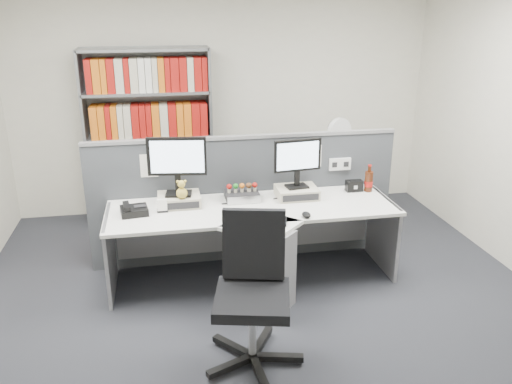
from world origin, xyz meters
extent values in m
plane|color=#303238|center=(0.00, 0.00, 0.00)|extent=(5.50, 5.50, 0.00)
cube|color=silver|center=(0.00, 2.75, 1.35)|extent=(5.00, 0.04, 2.70)
cube|color=#404449|center=(0.00, 1.25, 0.62)|extent=(3.00, 0.05, 1.25)
cube|color=gray|center=(0.00, 1.25, 1.26)|extent=(3.00, 0.07, 0.03)
cube|color=white|center=(0.95, 1.22, 0.95)|extent=(0.22, 0.04, 0.12)
cube|color=white|center=(-0.90, 1.22, 1.05)|extent=(0.16, 0.00, 0.22)
cube|color=white|center=(-0.50, 1.22, 1.05)|extent=(0.16, 0.00, 0.22)
cube|color=white|center=(0.70, 1.22, 1.05)|extent=(0.16, 0.00, 0.22)
cube|color=white|center=(0.00, 0.82, 0.70)|extent=(2.60, 0.80, 0.03)
cube|color=white|center=(0.00, 0.42, 0.70)|extent=(0.74, 0.74, 0.03)
cube|color=gray|center=(0.00, 0.30, 0.34)|extent=(0.57, 0.57, 0.69)
cube|color=gray|center=(-1.28, 0.82, 0.36)|extent=(0.03, 0.70, 0.72)
cube|color=gray|center=(1.28, 0.82, 0.36)|extent=(0.03, 0.70, 0.72)
cube|color=gray|center=(0.00, 1.18, 0.35)|extent=(2.50, 0.02, 0.45)
cube|color=beige|center=(-0.65, 0.98, 0.77)|extent=(0.38, 0.30, 0.10)
cube|color=black|center=(-0.65, 0.83, 0.77)|extent=(0.34, 0.01, 0.06)
cube|color=beige|center=(0.45, 0.98, 0.77)|extent=(0.38, 0.30, 0.10)
cube|color=black|center=(0.45, 0.83, 0.77)|extent=(0.34, 0.01, 0.06)
cube|color=black|center=(-0.65, 0.98, 0.83)|extent=(0.25, 0.20, 0.02)
cube|color=black|center=(-0.65, 0.98, 0.92)|extent=(0.06, 0.04, 0.19)
cube|color=black|center=(-0.65, 0.98, 1.18)|extent=(0.52, 0.11, 0.34)
cube|color=#CDE3FE|center=(-0.65, 0.96, 1.18)|extent=(0.46, 0.07, 0.29)
cube|color=black|center=(0.45, 0.98, 0.83)|extent=(0.21, 0.17, 0.02)
cube|color=black|center=(0.45, 0.98, 0.91)|extent=(0.05, 0.03, 0.16)
cube|color=black|center=(0.45, 0.98, 1.13)|extent=(0.45, 0.09, 0.30)
cube|color=#CDE3FE|center=(0.45, 0.96, 1.13)|extent=(0.40, 0.05, 0.25)
cube|color=black|center=(-0.07, 1.02, 0.76)|extent=(0.30, 0.27, 0.08)
cube|color=silver|center=(-0.07, 0.89, 0.76)|extent=(0.30, 0.01, 0.07)
cylinder|color=beige|center=(-0.19, 1.00, 0.82)|extent=(0.03, 0.03, 0.03)
sphere|color=#A5140F|center=(-0.19, 1.00, 0.86)|extent=(0.05, 0.05, 0.05)
cylinder|color=beige|center=(-0.13, 1.00, 0.82)|extent=(0.03, 0.03, 0.03)
sphere|color=#19721E|center=(-0.13, 1.00, 0.86)|extent=(0.05, 0.05, 0.05)
cylinder|color=beige|center=(-0.07, 1.00, 0.82)|extent=(0.03, 0.03, 0.03)
sphere|color=orange|center=(-0.07, 1.00, 0.86)|extent=(0.05, 0.05, 0.05)
cylinder|color=beige|center=(-0.01, 1.00, 0.82)|extent=(0.03, 0.03, 0.03)
sphere|color=#593319|center=(-0.01, 1.00, 0.86)|extent=(0.05, 0.05, 0.05)
cylinder|color=beige|center=(0.05, 1.00, 0.82)|extent=(0.03, 0.03, 0.03)
sphere|color=#A5140F|center=(0.05, 1.00, 0.86)|extent=(0.05, 0.05, 0.05)
cylinder|color=beige|center=(0.00, 1.00, 0.82)|extent=(0.03, 0.03, 0.03)
sphere|color=#593319|center=(0.00, 1.00, 0.86)|extent=(0.05, 0.05, 0.05)
cube|color=black|center=(-0.02, 0.46, 0.73)|extent=(0.50, 0.29, 0.03)
cube|color=black|center=(-0.02, 0.46, 0.75)|extent=(0.44, 0.22, 0.01)
ellipsoid|color=black|center=(0.41, 0.49, 0.74)|extent=(0.07, 0.12, 0.04)
cube|color=black|center=(-1.04, 0.83, 0.75)|extent=(0.25, 0.24, 0.06)
cube|color=black|center=(-1.10, 0.82, 0.80)|extent=(0.08, 0.19, 0.04)
cube|color=black|center=(-0.99, 0.84, 0.79)|extent=(0.11, 0.08, 0.01)
cube|color=black|center=(-0.80, 0.84, 0.73)|extent=(0.10, 0.06, 0.02)
cube|color=white|center=(-0.80, 0.82, 0.79)|extent=(0.09, 0.03, 0.10)
cube|color=white|center=(-0.80, 0.86, 0.79)|extent=(0.09, 0.03, 0.10)
sphere|color=gold|center=(-0.62, 0.88, 0.87)|extent=(0.10, 0.10, 0.10)
sphere|color=gold|center=(-0.62, 0.88, 0.95)|extent=(0.07, 0.07, 0.07)
sphere|color=gold|center=(-0.66, 0.88, 0.98)|extent=(0.03, 0.03, 0.03)
sphere|color=gold|center=(-0.59, 0.88, 0.98)|extent=(0.03, 0.03, 0.03)
cube|color=black|center=(1.05, 1.05, 0.77)|extent=(0.16, 0.09, 0.11)
cylinder|color=#3F190A|center=(1.18, 1.02, 0.82)|extent=(0.08, 0.08, 0.20)
cylinder|color=#A5140F|center=(1.18, 1.02, 0.80)|extent=(0.08, 0.08, 0.06)
cylinder|color=#3F190A|center=(1.18, 1.02, 0.95)|extent=(0.03, 0.03, 0.06)
cylinder|color=#A5140F|center=(1.18, 1.02, 0.98)|extent=(0.04, 0.04, 0.01)
cube|color=gray|center=(-1.59, 2.45, 1.00)|extent=(0.03, 0.40, 2.00)
cube|color=gray|center=(-0.21, 2.45, 1.00)|extent=(0.03, 0.40, 2.00)
cube|color=gray|center=(-0.90, 2.64, 1.00)|extent=(1.40, 0.02, 2.00)
cube|color=gray|center=(-0.90, 2.45, 0.02)|extent=(1.38, 0.40, 0.03)
cube|color=gray|center=(-0.90, 2.45, 0.52)|extent=(1.38, 0.40, 0.03)
cube|color=gray|center=(-0.90, 2.45, 1.02)|extent=(1.38, 0.40, 0.03)
cube|color=gray|center=(-0.90, 2.45, 1.52)|extent=(1.38, 0.40, 0.03)
cube|color=gray|center=(-0.90, 2.45, 1.98)|extent=(1.38, 0.40, 0.03)
cube|color=#A5140F|center=(-0.90, 2.42, 0.22)|extent=(1.24, 0.28, 0.36)
cube|color=orange|center=(-0.90, 2.42, 0.72)|extent=(1.24, 0.28, 0.36)
cube|color=beige|center=(-0.90, 2.42, 1.21)|extent=(1.24, 0.28, 0.36)
cube|color=white|center=(-0.90, 2.42, 1.71)|extent=(1.24, 0.28, 0.36)
cube|color=gray|center=(1.20, 2.00, 0.35)|extent=(0.45, 0.60, 0.70)
cube|color=black|center=(1.20, 1.70, 0.52)|extent=(0.40, 0.02, 0.28)
cube|color=black|center=(1.20, 1.70, 0.20)|extent=(0.40, 0.02, 0.28)
cylinder|color=white|center=(1.20, 2.00, 0.72)|extent=(0.19, 0.19, 0.03)
cylinder|color=white|center=(1.20, 2.00, 0.83)|extent=(0.03, 0.03, 0.19)
cylinder|color=white|center=(1.20, 1.98, 1.08)|extent=(0.31, 0.18, 0.32)
cylinder|color=silver|center=(1.20, 2.01, 1.08)|extent=(0.31, 0.17, 0.32)
cylinder|color=silver|center=(-0.22, -0.41, 0.28)|extent=(0.06, 0.06, 0.45)
cube|color=black|center=(-0.22, -0.41, 0.52)|extent=(0.61, 0.61, 0.08)
cube|color=black|center=(-0.17, -0.18, 0.83)|extent=(0.46, 0.22, 0.52)
cube|color=black|center=(-0.03, -0.46, 0.05)|extent=(0.34, 0.13, 0.04)
cylinder|color=black|center=(0.10, -0.49, 0.03)|extent=(0.06, 0.06, 0.03)
cube|color=black|center=(-0.12, -0.24, 0.05)|extent=(0.22, 0.31, 0.04)
cylinder|color=black|center=(-0.05, -0.13, 0.03)|extent=(0.06, 0.06, 0.03)
cube|color=black|center=(-0.36, -0.26, 0.05)|extent=(0.26, 0.29, 0.04)
cylinder|color=black|center=(-0.44, -0.16, 0.03)|extent=(0.06, 0.06, 0.03)
cube|color=black|center=(-0.41, -0.49, 0.05)|extent=(0.33, 0.18, 0.04)
cylinder|color=black|center=(-0.53, -0.54, 0.03)|extent=(0.06, 0.06, 0.03)
cube|color=black|center=(-0.21, -0.61, 0.05)|extent=(0.08, 0.34, 0.04)
camera|label=1|loc=(-0.77, -3.49, 2.45)|focal=36.63mm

